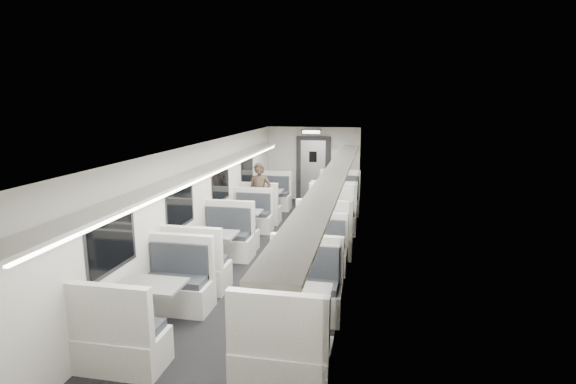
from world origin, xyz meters
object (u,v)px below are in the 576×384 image
at_px(booth_left_a, 267,203).
at_px(booth_right_a, 336,207).
at_px(booth_right_d, 295,317).
at_px(passenger, 260,195).
at_px(booth_left_c, 213,252).
at_px(booth_right_c, 315,266).
at_px(exit_sign, 311,132).
at_px(booth_left_d, 153,309).
at_px(vestibule_door, 313,169).
at_px(booth_left_b, 244,225).
at_px(booth_right_b, 329,226).

height_order(booth_left_a, booth_right_a, booth_right_a).
relative_size(booth_right_d, passenger, 1.36).
xyz_separation_m(booth_left_c, booth_right_c, (2.00, -0.33, -0.02)).
height_order(booth_left_a, passenger, passenger).
bearing_deg(booth_left_a, booth_left_c, -90.00).
relative_size(booth_right_d, exit_sign, 3.71).
xyz_separation_m(booth_left_d, booth_right_a, (2.00, 6.48, 0.03)).
bearing_deg(vestibule_door, booth_right_d, -83.63).
relative_size(booth_left_d, passenger, 1.30).
bearing_deg(booth_left_b, booth_right_d, -65.48).
bearing_deg(booth_left_c, vestibule_door, 81.44).
xyz_separation_m(booth_left_b, exit_sign, (1.00, 4.09, 1.92)).
bearing_deg(booth_left_d, booth_left_c, 90.00).
distance_m(booth_left_a, vestibule_door, 2.54).
height_order(booth_left_b, vestibule_door, vestibule_door).
relative_size(booth_right_a, passenger, 1.39).
bearing_deg(booth_right_b, booth_right_d, -90.00).
relative_size(booth_left_a, booth_right_b, 0.90).
bearing_deg(vestibule_door, passenger, -104.98).
height_order(booth_right_a, booth_right_b, same).
bearing_deg(booth_left_b, booth_left_c, -90.00).
xyz_separation_m(passenger, exit_sign, (0.92, 2.93, 1.44)).
xyz_separation_m(passenger, vestibule_door, (0.92, 3.42, 0.20)).
height_order(booth_left_d, vestibule_door, vestibule_door).
relative_size(booth_left_a, booth_left_c, 0.95).
xyz_separation_m(booth_right_c, vestibule_door, (-1.00, 6.97, 0.67)).
xyz_separation_m(booth_right_d, passenger, (-1.92, 5.54, 0.43)).
height_order(booth_right_d, exit_sign, exit_sign).
xyz_separation_m(booth_right_b, exit_sign, (-1.00, 3.97, 1.86)).
xyz_separation_m(booth_right_c, booth_right_d, (0.00, -1.99, 0.04)).
relative_size(booth_right_b, booth_right_d, 1.02).
xyz_separation_m(booth_left_c, booth_right_a, (2.00, 4.07, 0.03)).
height_order(booth_right_a, booth_right_c, booth_right_a).
height_order(booth_left_a, booth_left_b, booth_left_a).
relative_size(booth_right_b, vestibule_door, 1.12).
relative_size(booth_left_d, exit_sign, 3.53).
xyz_separation_m(booth_left_b, booth_left_c, (0.00, -2.06, 0.04)).
distance_m(booth_left_d, booth_right_d, 2.00).
bearing_deg(booth_left_a, booth_right_a, -9.34).
bearing_deg(booth_left_a, booth_right_b, -47.96).
bearing_deg(booth_right_b, booth_left_c, -132.52).
bearing_deg(exit_sign, booth_left_d, -96.66).
relative_size(booth_left_a, vestibule_door, 1.01).
height_order(booth_right_a, passenger, passenger).
bearing_deg(booth_left_d, passenger, 89.14).
distance_m(booth_right_d, vestibule_door, 9.04).
bearing_deg(exit_sign, passenger, -107.33).
bearing_deg(exit_sign, booth_left_a, -119.67).
bearing_deg(booth_right_b, booth_left_a, 132.04).
distance_m(booth_left_a, booth_right_b, 2.99).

